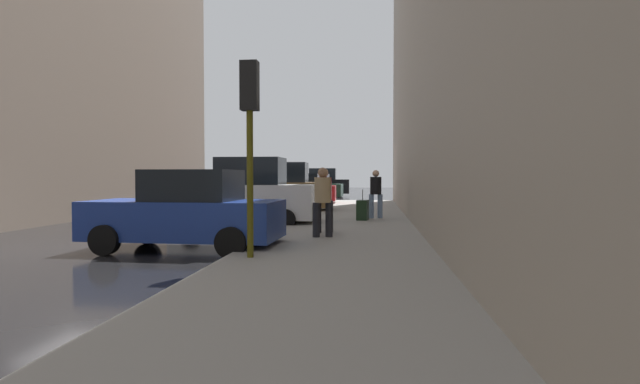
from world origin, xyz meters
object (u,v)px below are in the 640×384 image
(pedestrian_in_red_jacket, at_px, (324,197))
(parked_red_hatchback, at_px, (299,190))
(fire_hydrant, at_px, (306,209))
(pedestrian_in_jeans, at_px, (376,191))
(traffic_light, at_px, (250,116))
(pedestrian_in_tan_coat, at_px, (323,198))
(parked_white_van, at_px, (247,195))
(rolling_suitcase, at_px, (363,210))
(parked_blue_sedan, at_px, (187,212))
(parked_dark_green_sedan, at_px, (312,188))
(parked_bronze_suv, at_px, (280,190))
(parked_black_suv, at_px, (321,184))

(pedestrian_in_red_jacket, bearing_deg, parked_red_hatchback, 101.02)
(parked_red_hatchback, height_order, fire_hydrant, parked_red_hatchback)
(parked_red_hatchback, bearing_deg, pedestrian_in_jeans, -66.68)
(traffic_light, distance_m, pedestrian_in_tan_coat, 3.73)
(parked_red_hatchback, bearing_deg, parked_white_van, -90.00)
(pedestrian_in_jeans, distance_m, rolling_suitcase, 1.10)
(parked_blue_sedan, height_order, parked_red_hatchback, same)
(parked_dark_green_sedan, bearing_deg, fire_hydrant, -83.82)
(traffic_light, bearing_deg, pedestrian_in_tan_coat, 72.18)
(parked_white_van, height_order, pedestrian_in_red_jacket, parked_white_van)
(pedestrian_in_red_jacket, height_order, rolling_suitcase, pedestrian_in_red_jacket)
(parked_bronze_suv, bearing_deg, parked_blue_sedan, -90.00)
(parked_bronze_suv, xyz_separation_m, rolling_suitcase, (3.76, -4.90, -0.54))
(parked_white_van, xyz_separation_m, parked_dark_green_sedan, (0.00, 17.74, -0.18))
(parked_black_suv, bearing_deg, pedestrian_in_tan_coat, -83.98)
(fire_hydrant, relative_size, pedestrian_in_red_jacket, 0.41)
(parked_black_suv, relative_size, fire_hydrant, 6.62)
(parked_black_suv, relative_size, traffic_light, 1.29)
(parked_red_hatchback, height_order, pedestrian_in_tan_coat, pedestrian_in_tan_coat)
(rolling_suitcase, bearing_deg, parked_black_suv, 99.52)
(parked_red_hatchback, xyz_separation_m, parked_dark_green_sedan, (0.00, 6.10, 0.00))
(pedestrian_in_tan_coat, distance_m, pedestrian_in_red_jacket, 0.98)
(parked_white_van, height_order, parked_red_hatchback, parked_white_van)
(traffic_light, xyz_separation_m, pedestrian_in_red_jacket, (0.96, 4.16, -1.65))
(parked_bronze_suv, relative_size, pedestrian_in_jeans, 2.72)
(parked_blue_sedan, bearing_deg, parked_bronze_suv, 90.00)
(parked_white_van, height_order, traffic_light, traffic_light)
(pedestrian_in_jeans, relative_size, rolling_suitcase, 1.64)
(parked_bronze_suv, distance_m, fire_hydrant, 5.25)
(parked_white_van, distance_m, fire_hydrant, 2.17)
(parked_blue_sedan, relative_size, traffic_light, 1.19)
(pedestrian_in_jeans, height_order, pedestrian_in_tan_coat, same)
(parked_white_van, distance_m, rolling_suitcase, 3.95)
(pedestrian_in_red_jacket, bearing_deg, parked_black_suv, 96.10)
(parked_bronze_suv, distance_m, pedestrian_in_red_jacket, 9.23)
(pedestrian_in_jeans, bearing_deg, pedestrian_in_tan_coat, -103.28)
(parked_blue_sedan, xyz_separation_m, parked_black_suv, (-0.00, 28.80, 0.18))
(parked_white_van, xyz_separation_m, pedestrian_in_tan_coat, (2.88, -3.79, 0.07))
(parked_white_van, height_order, pedestrian_in_tan_coat, parked_white_van)
(pedestrian_in_tan_coat, relative_size, rolling_suitcase, 1.64)
(parked_blue_sedan, distance_m, parked_bronze_suv, 11.28)
(fire_hydrant, xyz_separation_m, pedestrian_in_red_jacket, (1.01, -3.90, 0.61))
(fire_hydrant, relative_size, rolling_suitcase, 0.68)
(parked_white_van, xyz_separation_m, traffic_light, (1.85, -6.97, 1.73))
(parked_red_hatchback, height_order, parked_black_suv, parked_black_suv)
(parked_white_van, relative_size, pedestrian_in_tan_coat, 2.69)
(rolling_suitcase, bearing_deg, parked_bronze_suv, 127.49)
(parked_black_suv, height_order, pedestrian_in_red_jacket, parked_black_suv)
(parked_blue_sedan, relative_size, pedestrian_in_red_jacket, 2.50)
(parked_blue_sedan, bearing_deg, pedestrian_in_tan_coat, 27.68)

